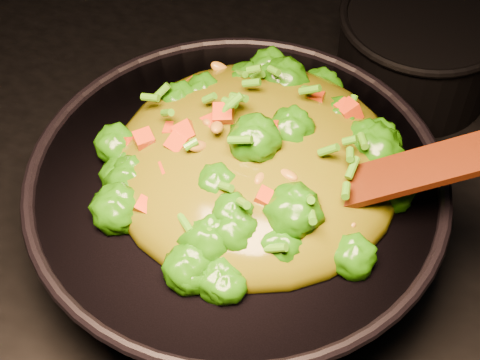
% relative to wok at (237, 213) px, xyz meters
% --- Properties ---
extents(wok, '(0.45, 0.45, 0.11)m').
position_rel_wok_xyz_m(wok, '(0.00, 0.00, 0.00)').
color(wok, black).
rests_on(wok, stovetop).
extents(stir_fry, '(0.37, 0.37, 0.10)m').
position_rel_wok_xyz_m(stir_fry, '(0.01, 0.02, 0.11)').
color(stir_fry, '#1F6307').
rests_on(stir_fry, wok).
extents(spatula, '(0.26, 0.13, 0.11)m').
position_rel_wok_xyz_m(spatula, '(0.14, 0.00, 0.10)').
color(spatula, '#351805').
rests_on(spatula, wok).
extents(back_pot, '(0.26, 0.26, 0.11)m').
position_rel_wok_xyz_m(back_pot, '(0.13, 0.31, -0.00)').
color(back_pot, black).
rests_on(back_pot, stovetop).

